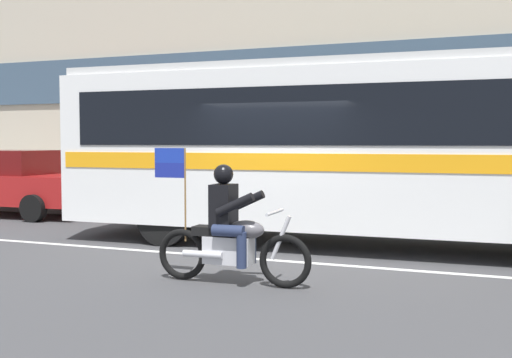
% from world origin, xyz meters
% --- Properties ---
extents(ground_plane, '(60.00, 60.00, 0.00)m').
position_xyz_m(ground_plane, '(0.00, 0.00, 0.00)').
color(ground_plane, '#3D3D3F').
extents(sidewalk_curb, '(28.00, 3.80, 0.15)m').
position_xyz_m(sidewalk_curb, '(0.00, 5.10, 0.07)').
color(sidewalk_curb, '#A39E93').
rests_on(sidewalk_curb, ground_plane).
extents(lane_center_stripe, '(26.60, 0.14, 0.01)m').
position_xyz_m(lane_center_stripe, '(0.00, -0.60, 0.00)').
color(lane_center_stripe, silver).
rests_on(lane_center_stripe, ground_plane).
extents(office_building_facade, '(28.00, 0.89, 10.86)m').
position_xyz_m(office_building_facade, '(0.00, 7.39, 5.44)').
color(office_building_facade, '#B2A893').
rests_on(office_building_facade, ground_plane).
extents(transit_bus, '(11.08, 2.89, 3.22)m').
position_xyz_m(transit_bus, '(1.32, 1.19, 1.88)').
color(transit_bus, white).
rests_on(transit_bus, ground_plane).
extents(motorcycle_with_rider, '(2.20, 0.64, 1.78)m').
position_xyz_m(motorcycle_with_rider, '(0.21, -2.30, 0.67)').
color(motorcycle_with_rider, black).
rests_on(motorcycle_with_rider, ground_plane).
extents(parked_sedan_curbside, '(4.70, 2.00, 1.64)m').
position_xyz_m(parked_sedan_curbside, '(-8.05, 2.58, 0.85)').
color(parked_sedan_curbside, maroon).
rests_on(parked_sedan_curbside, ground_plane).
extents(fire_hydrant, '(0.22, 0.30, 0.75)m').
position_xyz_m(fire_hydrant, '(2.47, 4.23, 0.52)').
color(fire_hydrant, red).
rests_on(fire_hydrant, sidewalk_curb).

